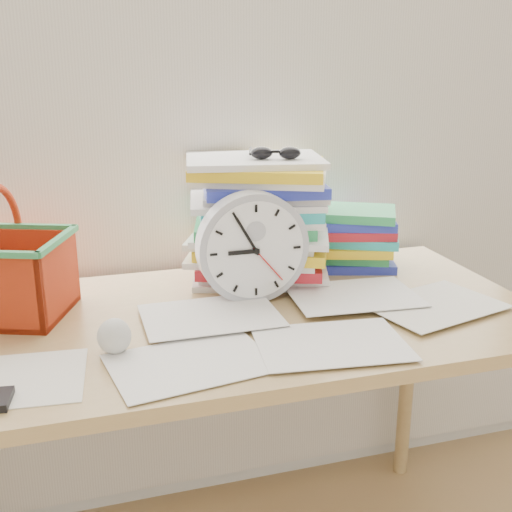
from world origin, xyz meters
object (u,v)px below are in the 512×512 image
object	(u,v)px
desk	(229,345)
clock	(252,247)
book_stack	(346,238)
paper_stack	(259,219)

from	to	relation	value
desk	clock	size ratio (longest dim) A/B	5.40
clock	book_stack	distance (m)	0.36
paper_stack	book_stack	bearing A→B (deg)	3.49
book_stack	paper_stack	bearing A→B (deg)	-176.51
desk	clock	distance (m)	0.23
desk	book_stack	xyz separation A→B (m)	(0.39, 0.24, 0.16)
clock	book_stack	size ratio (longest dim) A/B	0.96
paper_stack	clock	bearing A→B (deg)	-112.10
paper_stack	clock	distance (m)	0.16
desk	book_stack	bearing A→B (deg)	31.23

